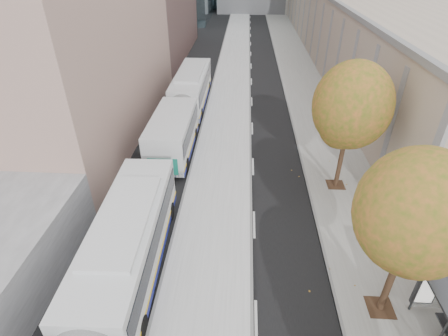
{
  "coord_description": "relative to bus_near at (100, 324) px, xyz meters",
  "views": [
    {
      "loc": [
        -2.44,
        3.37,
        13.02
      ],
      "look_at": [
        -3.42,
        19.78,
        2.5
      ],
      "focal_mm": 28.0,
      "sensor_mm": 36.0,
      "label": 1
    }
  ],
  "objects": [
    {
      "name": "bus_platform",
      "position": [
        3.44,
        24.45,
        -1.58
      ],
      "size": [
        4.25,
        150.0,
        0.15
      ],
      "primitive_type": "cube",
      "color": "#ADADAD",
      "rests_on": "ground"
    },
    {
      "name": "sidewalk",
      "position": [
        11.44,
        24.45,
        -1.61
      ],
      "size": [
        4.75,
        150.0,
        0.08
      ],
      "primitive_type": "cube",
      "color": "gray",
      "rests_on": "ground"
    },
    {
      "name": "building_tan",
      "position": [
        22.81,
        53.45,
        2.35
      ],
      "size": [
        18.0,
        92.0,
        8.0
      ],
      "primitive_type": "cube",
      "color": "#A1907F",
      "rests_on": "ground"
    },
    {
      "name": "tree_c",
      "position": [
        10.91,
        2.45,
        3.6
      ],
      "size": [
        4.2,
        4.2,
        7.28
      ],
      "color": "black",
      "rests_on": "sidewalk"
    },
    {
      "name": "tree_d",
      "position": [
        10.91,
        11.45,
        3.81
      ],
      "size": [
        4.4,
        4.4,
        7.6
      ],
      "color": "black",
      "rests_on": "sidewalk"
    },
    {
      "name": "bus_near",
      "position": [
        0.0,
        0.0,
        0.0
      ],
      "size": [
        3.21,
        18.23,
        3.03
      ],
      "rotation": [
        0.0,
        0.0,
        0.03
      ],
      "color": "silver",
      "rests_on": "ground"
    },
    {
      "name": "bus_far",
      "position": [
        -0.1,
        20.41,
        0.01
      ],
      "size": [
        2.75,
        18.32,
        3.05
      ],
      "rotation": [
        0.0,
        0.0,
        -0.0
      ],
      "color": "silver",
      "rests_on": "ground"
    },
    {
      "name": "distant_car",
      "position": [
        -0.62,
        35.01,
        -0.98
      ],
      "size": [
        2.39,
        4.19,
        1.34
      ],
      "primitive_type": "imported",
      "rotation": [
        0.0,
        0.0,
        0.22
      ],
      "color": "silver",
      "rests_on": "ground"
    }
  ]
}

